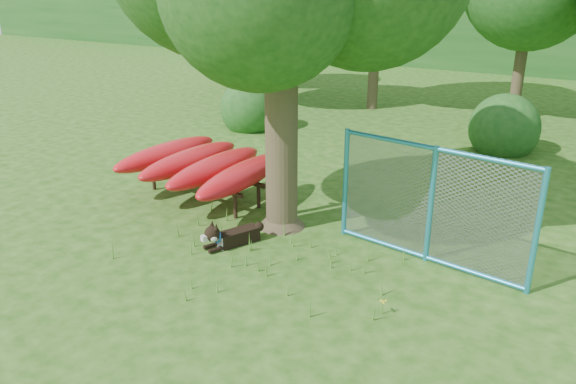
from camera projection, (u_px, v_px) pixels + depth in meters
The scene contains 9 objects.
ground at pixel (236, 274), 8.59m from camera, with size 80.00×80.00×0.00m, color #204C0F.
wooden_post at pixel (284, 178), 10.47m from camera, with size 0.39×0.15×1.41m.
kayak_rack at pixel (203, 164), 11.30m from camera, with size 3.02×3.13×0.97m.
husky_dog at pixel (229, 236), 9.45m from camera, with size 0.65×1.07×0.51m.
fence_section at pixel (431, 205), 8.68m from camera, with size 3.24×0.54×3.18m.
wildflower_clump at pixel (383, 303), 7.51m from camera, with size 0.10×0.09×0.22m.
shrub_left at pixel (251, 128), 17.01m from camera, with size 1.80×1.80×1.80m, color #194D19.
shrub_mid at pixel (501, 151), 14.78m from camera, with size 1.80×1.80×1.80m, color #194D19.
wooded_hillside at pixel (548, 4), 29.82m from camera, with size 80.00×12.00×6.00m, color #194D19.
Camera 1 is at (4.65, -6.04, 4.23)m, focal length 35.00 mm.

